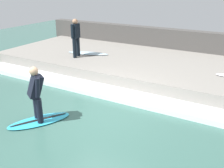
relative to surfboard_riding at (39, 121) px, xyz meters
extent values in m
plane|color=#386056|center=(1.10, -1.19, -0.03)|extent=(28.00, 28.00, 0.00)
cube|color=gray|center=(5.00, -1.19, 0.24)|extent=(4.40, 12.99, 0.54)
cube|color=#474442|center=(7.45, -1.19, 0.68)|extent=(0.50, 13.64, 1.42)
cube|color=silver|center=(2.41, -1.19, 0.05)|extent=(0.78, 12.34, 0.17)
ellipsoid|color=#2DADD1|center=(0.00, 0.00, 0.00)|extent=(1.69, 1.33, 0.06)
ellipsoid|color=black|center=(0.00, 0.00, 0.03)|extent=(1.34, 0.85, 0.01)
cylinder|color=black|center=(-0.07, -0.12, 0.36)|extent=(0.15, 0.15, 0.65)
cylinder|color=black|center=(0.07, 0.12, 0.36)|extent=(0.15, 0.15, 0.65)
cube|color=black|center=(0.00, 0.00, 0.97)|extent=(0.53, 0.52, 0.62)
sphere|color=tan|center=(0.00, 0.00, 1.36)|extent=(0.22, 0.22, 0.22)
cylinder|color=black|center=(-0.11, -0.19, 1.01)|extent=(0.11, 0.18, 0.52)
cylinder|color=black|center=(0.11, 0.19, 1.01)|extent=(0.11, 0.18, 0.52)
cylinder|color=black|center=(4.16, 1.80, 0.90)|extent=(0.15, 0.15, 0.78)
cylinder|color=black|center=(3.89, 1.77, 0.90)|extent=(0.15, 0.15, 0.78)
cube|color=black|center=(4.03, 1.78, 1.57)|extent=(0.38, 0.25, 0.55)
sphere|color=#A87A5B|center=(4.03, 1.78, 1.94)|extent=(0.21, 0.21, 0.21)
cylinder|color=black|center=(4.23, 1.80, 1.60)|extent=(0.10, 0.10, 0.49)
cylinder|color=black|center=(3.82, 1.76, 1.60)|extent=(0.10, 0.10, 0.49)
ellipsoid|color=silver|center=(4.65, 1.66, 0.54)|extent=(0.91, 1.85, 0.06)
camera|label=1|loc=(-4.27, -4.65, 3.39)|focal=42.00mm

